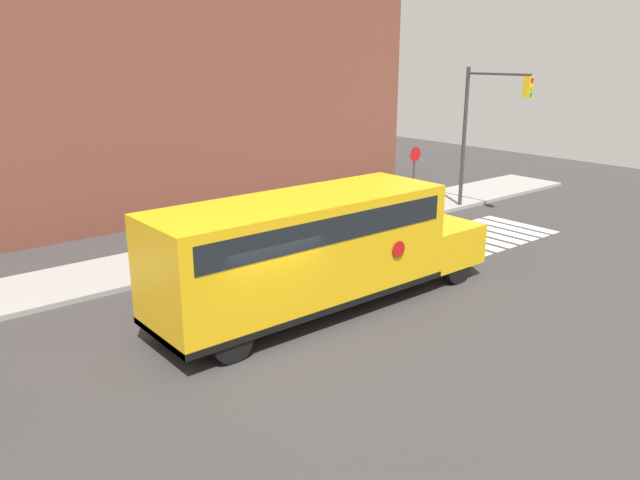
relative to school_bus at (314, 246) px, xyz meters
The scene contains 7 objects.
ground_plane 2.77m from the school_bus, 165.53° to the right, with size 60.00×60.00×0.00m, color #3A3838.
sidewalk_strip 6.54m from the school_bus, 109.11° to the left, with size 44.00×3.00×0.15m.
building_backdrop 13.46m from the school_bus, 99.42° to the left, with size 32.00×4.00×12.79m.
crosswalk_stripes 9.84m from the school_bus, ahead, with size 4.70×3.20×0.01m.
school_bus is the anchor object (origin of this frame).
stop_sign 10.93m from the school_bus, 28.78° to the left, with size 0.61×0.10×2.86m.
traffic_light 12.81m from the school_bus, 17.55° to the left, with size 0.28×3.08×5.98m.
Camera 1 is at (-7.54, -11.34, 6.52)m, focal length 35.00 mm.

